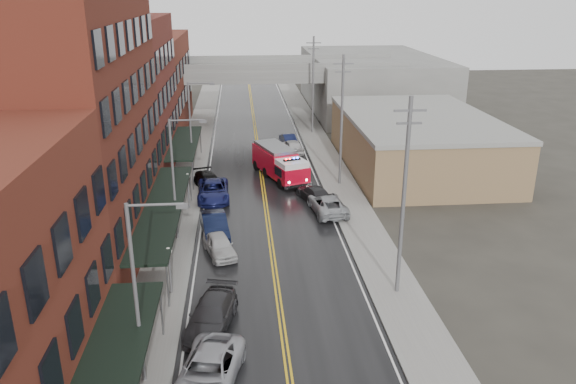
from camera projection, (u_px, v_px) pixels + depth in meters
road at (266, 206)px, 47.50m from camera, size 11.00×160.00×0.02m
sidewalk_left at (179, 209)px, 46.88m from camera, size 3.00×160.00×0.15m
sidewalk_right at (351, 203)px, 48.07m from camera, size 3.00×160.00×0.15m
curb_left at (199, 208)px, 47.01m from camera, size 0.30×160.00×0.15m
curb_right at (332, 204)px, 47.94m from camera, size 0.30×160.00×0.15m
brick_building_b at (67, 124)px, 36.78m from camera, size 9.00×20.00×18.00m
brick_building_c at (121, 98)px, 53.67m from camera, size 9.00×15.00×15.00m
brick_building_far at (148, 85)px, 70.57m from camera, size 9.00×20.00×12.00m
tan_building at (417, 143)px, 57.32m from camera, size 14.00×22.00×5.00m
right_far_block at (371, 82)px, 85.05m from camera, size 18.00×30.00×8.00m
awning_1 at (164, 207)px, 39.31m from camera, size 2.60×18.00×3.09m
awning_2 at (185, 142)px, 55.69m from camera, size 2.60×13.00×3.09m
globe_lamp_1 at (169, 260)px, 33.08m from camera, size 0.44×0.44×3.12m
globe_lamp_2 at (188, 183)px, 46.18m from camera, size 0.44×0.44×3.12m
street_lamp_0 at (140, 284)px, 24.59m from camera, size 2.64×0.22×9.00m
street_lamp_1 at (176, 172)px, 39.57m from camera, size 2.64×0.22×9.00m
street_lamp_2 at (193, 122)px, 54.55m from camera, size 2.64×0.22×9.00m
utility_pole_0 at (404, 196)px, 31.89m from camera, size 1.80×0.24×12.00m
utility_pole_1 at (342, 119)px, 50.62m from camera, size 1.80×0.24×12.00m
utility_pole_2 at (313, 84)px, 69.34m from camera, size 1.80×0.24×12.00m
overpass at (253, 78)px, 75.41m from camera, size 40.00×10.00×7.50m
fire_truck at (280, 163)px, 53.97m from camera, size 5.28×8.57×2.98m
parked_car_left_2 at (208, 372)px, 25.80m from camera, size 3.74×6.05×1.56m
parked_car_left_3 at (211, 315)px, 30.32m from camera, size 3.26×5.65×1.54m
parked_car_left_4 at (219, 245)px, 38.72m from camera, size 2.80×4.54×1.44m
parked_car_left_5 at (215, 226)px, 41.55m from camera, size 2.52×5.28×1.67m
parked_car_left_6 at (213, 191)px, 48.85m from camera, size 2.92×5.91×1.61m
parked_car_left_7 at (209, 182)px, 51.34m from camera, size 3.45×5.39×1.45m
parked_car_right_0 at (328, 204)px, 45.97m from camera, size 3.06×5.66×1.51m
parked_car_right_1 at (314, 193)px, 48.59m from camera, size 3.19×5.00×1.35m
parked_car_right_2 at (292, 146)px, 62.71m from camera, size 2.63×4.76×1.53m
parked_car_right_3 at (288, 139)px, 66.22m from camera, size 1.90×4.16×1.32m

